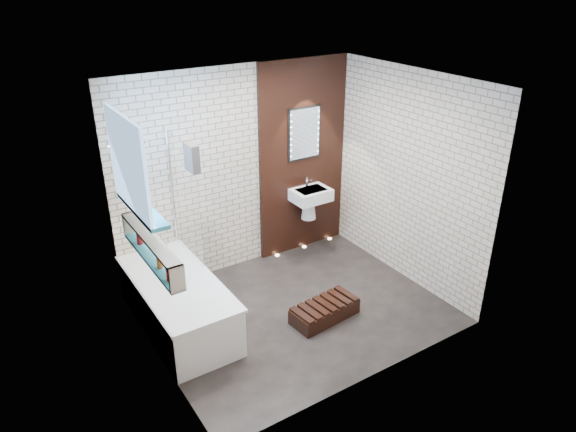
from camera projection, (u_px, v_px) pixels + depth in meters
ground at (295, 310)px, 6.12m from camera, size 3.20×3.20×0.00m
room_shell at (296, 208)px, 5.57m from camera, size 3.24×3.20×2.60m
walnut_panel at (302, 158)px, 6.99m from camera, size 1.30×0.06×2.60m
clerestory_window at (131, 174)px, 4.81m from camera, size 0.18×1.00×0.94m
display_niche at (151, 249)px, 4.97m from camera, size 0.14×1.30×0.26m
bathtub at (178, 304)px, 5.74m from camera, size 0.79×1.74×0.70m
bath_screen at (185, 199)px, 5.82m from camera, size 0.01×0.78×1.40m
towel at (192, 158)px, 5.36m from camera, size 0.09×0.22×0.29m
shower_head at (137, 141)px, 5.35m from camera, size 0.18×0.18×0.02m
washbasin at (310, 199)px, 7.07m from camera, size 0.50×0.36×0.58m
led_mirror at (304, 133)px, 6.82m from camera, size 0.50×0.02×0.70m
walnut_step at (325, 312)px, 5.96m from camera, size 0.81×0.42×0.17m
niche_bottles at (157, 258)px, 4.88m from camera, size 0.06×0.86×0.15m
sill_vases at (142, 199)px, 4.96m from camera, size 0.17×0.17×0.17m
floor_uplights at (304, 247)px, 7.50m from camera, size 0.96×0.06×0.01m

